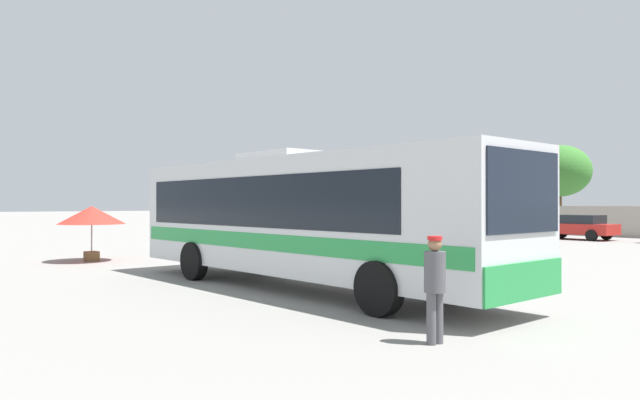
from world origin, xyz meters
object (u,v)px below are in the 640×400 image
(parked_car_second_red, at_px, (577,226))
(vendor_umbrella_secondary_red, at_px, (92,216))
(parked_car_leftmost_dark_blue, at_px, (499,223))
(coach_bus_silver_green, at_px, (300,214))
(roadside_tree_left, at_px, (560,171))
(attendant_by_bus_door, at_px, (435,282))

(parked_car_second_red, bearing_deg, vendor_umbrella_secondary_red, -98.83)
(vendor_umbrella_secondary_red, xyz_separation_m, parked_car_leftmost_dark_blue, (-1.93, 27.24, -0.88))
(parked_car_second_red, bearing_deg, parked_car_leftmost_dark_blue, 171.14)
(coach_bus_silver_green, relative_size, roadside_tree_left, 1.79)
(parked_car_leftmost_dark_blue, height_order, roadside_tree_left, roadside_tree_left)
(coach_bus_silver_green, height_order, parked_car_leftmost_dark_blue, coach_bus_silver_green)
(coach_bus_silver_green, bearing_deg, parked_car_leftmost_dark_blue, 115.47)
(attendant_by_bus_door, xyz_separation_m, roadside_tree_left, (-19.11, 36.63, 3.75))
(vendor_umbrella_secondary_red, bearing_deg, parked_car_second_red, 81.17)
(attendant_by_bus_door, relative_size, roadside_tree_left, 0.24)
(coach_bus_silver_green, relative_size, vendor_umbrella_secondary_red, 5.05)
(attendant_by_bus_door, height_order, parked_car_leftmost_dark_blue, attendant_by_bus_door)
(parked_car_second_red, xyz_separation_m, roadside_tree_left, (-7.20, 10.62, 3.90))
(vendor_umbrella_secondary_red, relative_size, roadside_tree_left, 0.35)
(vendor_umbrella_secondary_red, distance_m, parked_car_second_red, 26.63)
(parked_car_leftmost_dark_blue, bearing_deg, coach_bus_silver_green, -64.53)
(parked_car_leftmost_dark_blue, relative_size, roadside_tree_left, 0.68)
(coach_bus_silver_green, xyz_separation_m, parked_car_second_red, (-5.96, 24.21, -1.07))
(parked_car_leftmost_dark_blue, xyz_separation_m, roadside_tree_left, (-1.18, 9.68, 3.89))
(coach_bus_silver_green, relative_size, attendant_by_bus_door, 7.43)
(roadside_tree_left, bearing_deg, vendor_umbrella_secondary_red, -85.18)
(roadside_tree_left, bearing_deg, coach_bus_silver_green, -69.30)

